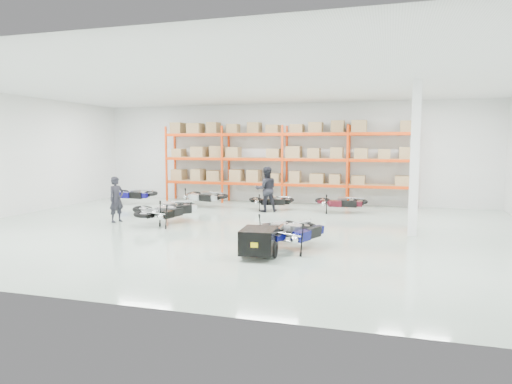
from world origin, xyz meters
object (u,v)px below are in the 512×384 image
(moto_back_a, at_px, (133,191))
(trailer, at_px, (259,241))
(moto_silver_left, at_px, (168,205))
(moto_black_far_left, at_px, (163,209))
(moto_blue_centre, at_px, (296,228))
(moto_back_b, at_px, (203,193))
(moto_touring_right, at_px, (275,225))
(person_left, at_px, (116,199))
(moto_back_d, at_px, (341,199))
(moto_back_c, at_px, (271,198))
(person_back, at_px, (266,189))

(moto_back_a, bearing_deg, trailer, -128.23)
(moto_silver_left, distance_m, moto_black_far_left, 0.55)
(moto_blue_centre, height_order, moto_silver_left, moto_silver_left)
(moto_silver_left, bearing_deg, moto_back_b, -46.30)
(moto_touring_right, bearing_deg, moto_back_a, 134.31)
(moto_blue_centre, distance_m, person_left, 7.15)
(moto_back_b, bearing_deg, moto_black_far_left, -153.58)
(moto_black_far_left, bearing_deg, person_left, 5.70)
(moto_blue_centre, bearing_deg, moto_back_d, -70.89)
(moto_blue_centre, relative_size, moto_touring_right, 1.11)
(moto_back_a, relative_size, moto_back_c, 1.19)
(moto_touring_right, distance_m, moto_back_a, 10.16)
(trailer, xyz_separation_m, moto_back_a, (-8.09, 7.74, 0.17))
(moto_blue_centre, bearing_deg, person_left, 3.64)
(moto_touring_right, bearing_deg, moto_back_b, 118.65)
(moto_black_far_left, distance_m, moto_back_a, 5.94)
(moto_silver_left, relative_size, moto_back_c, 1.24)
(moto_back_a, height_order, moto_back_d, moto_back_a)
(moto_blue_centre, relative_size, person_left, 1.18)
(moto_blue_centre, bearing_deg, moto_back_b, -28.59)
(moto_silver_left, height_order, person_back, person_back)
(moto_back_c, relative_size, person_left, 1.01)
(moto_black_far_left, relative_size, moto_back_a, 0.95)
(moto_touring_right, xyz_separation_m, moto_back_a, (-8.09, 6.14, 0.07))
(person_left, bearing_deg, moto_silver_left, -58.27)
(person_left, bearing_deg, moto_back_d, -40.02)
(moto_silver_left, xyz_separation_m, moto_touring_right, (4.30, -2.20, -0.09))
(moto_blue_centre, distance_m, moto_back_d, 6.64)
(person_left, bearing_deg, person_back, -29.52)
(moto_back_b, distance_m, person_left, 4.63)
(moto_blue_centre, bearing_deg, moto_silver_left, -5.95)
(person_back, bearing_deg, moto_back_d, 165.69)
(trailer, xyz_separation_m, person_left, (-6.06, 3.41, 0.38))
(trailer, bearing_deg, moto_silver_left, 134.30)
(moto_back_a, bearing_deg, moto_black_far_left, -133.53)
(moto_silver_left, height_order, moto_back_b, moto_silver_left)
(person_back, bearing_deg, person_left, 17.19)
(moto_black_far_left, xyz_separation_m, trailer, (4.20, -3.26, -0.14))
(trailer, xyz_separation_m, moto_back_b, (-4.72, 7.83, 0.17))
(moto_back_a, xyz_separation_m, moto_back_d, (9.21, -0.06, -0.04))
(moto_silver_left, height_order, person_left, person_left)
(moto_black_far_left, height_order, moto_back_d, moto_black_far_left)
(person_back, bearing_deg, moto_back_b, -36.33)
(moto_back_b, bearing_deg, moto_blue_centre, -121.43)
(moto_black_far_left, bearing_deg, moto_back_b, -73.36)
(moto_touring_right, bearing_deg, moto_blue_centre, -46.59)
(moto_black_far_left, distance_m, person_back, 4.64)
(moto_back_c, xyz_separation_m, person_left, (-4.39, -4.26, 0.30))
(moto_back_c, bearing_deg, moto_black_far_left, 139.82)
(moto_touring_right, distance_m, trailer, 1.60)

